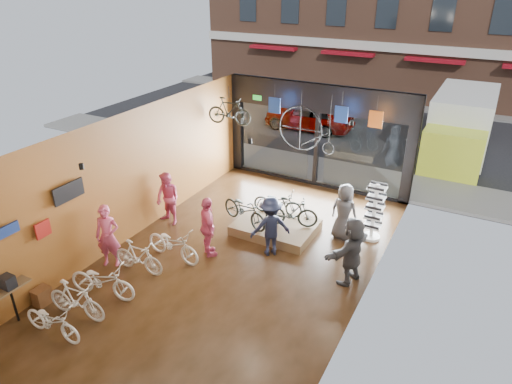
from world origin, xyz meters
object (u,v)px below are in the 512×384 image
Objects in this scene: sunglasses_rack at (374,212)px; customer_5 at (352,251)px; floor_bike_3 at (138,257)px; customer_4 at (344,212)px; hung_bike at (229,111)px; display_bike_mid at (292,212)px; floor_bike_0 at (52,321)px; display_bike_left at (245,210)px; street_car at (309,115)px; box_truck at (459,130)px; customer_3 at (271,226)px; display_platform at (276,227)px; customer_0 at (108,236)px; customer_2 at (208,227)px; floor_bike_2 at (102,280)px; customer_1 at (168,199)px; penny_farthing at (309,131)px; floor_bike_4 at (173,244)px; display_bike_right at (278,202)px; floor_bike_1 at (76,300)px.

customer_5 is at bearing -104.47° from sunglasses_rack.
customer_4 is at bearing -48.78° from floor_bike_3.
display_bike_mid is at bearing -129.40° from hung_bike.
display_bike_left is (1.54, 5.86, 0.37)m from floor_bike_0.
street_car is 13.48m from floor_bike_3.
box_truck is 10.61m from display_bike_left.
floor_bike_3 is 0.85× the size of customer_3.
customer_4 reaches higher than display_platform.
display_platform is 4.96m from customer_0.
hung_bike reaches higher than customer_2.
customer_3 is (1.51, 0.87, -0.01)m from customer_2.
street_car is at bearing -8.43° from floor_bike_2.
customer_5 is (2.29, -1.42, 0.15)m from display_bike_mid.
sunglasses_rack is at bearing 20.03° from display_platform.
penny_farthing reaches higher than customer_1.
floor_bike_4 reaches higher than display_platform.
display_bike_right is at bearing -32.84° from floor_bike_2.
customer_3 reaches higher than display_bike_left.
display_bike_mid is at bearing -25.93° from floor_bike_0.
hung_bike is (-0.47, 8.42, 2.51)m from floor_bike_0.
customer_1 is at bearing -126.39° from box_truck.
display_platform is 1.51× the size of display_bike_mid.
box_truck is at bearing -170.26° from customer_5.
customer_2 reaches higher than street_car.
street_car is at bearing -113.93° from customer_3.
floor_bike_3 is at bearing -153.45° from sunglasses_rack.
customer_2 is at bearing -35.35° from floor_bike_2.
customer_2 is at bearing -170.99° from display_bike_left.
display_bike_mid reaches higher than floor_bike_2.
sunglasses_rack is (2.72, 0.99, 0.75)m from display_platform.
display_bike_right is at bearing 40.80° from customer_1.
customer_0 reaches higher than floor_bike_4.
display_bike_right is 0.91× the size of customer_4.
floor_bike_1 is at bearing -143.30° from sunglasses_rack.
display_platform is (1.89, 2.67, -0.32)m from floor_bike_4.
penny_farthing reaches higher than floor_bike_1.
floor_bike_2 is 1.18× the size of floor_bike_3.
floor_bike_0 is at bearing -68.56° from customer_1.
display_bike_right is (2.17, 6.88, 0.31)m from floor_bike_0.
display_platform is at bearing 78.33° from display_bike_mid.
display_platform is at bearing -22.36° from floor_bike_0.
customer_2 is (1.80, -11.91, 0.13)m from street_car.
display_bike_left is 1.42m from display_bike_mid.
floor_bike_0 is 3.71m from floor_bike_4.
street_car is at bearing 1.25° from display_bike_mid.
box_truck is 16.58m from floor_bike_0.
floor_bike_3 is 0.82× the size of display_bike_left.
floor_bike_4 is at bearing -56.99° from customer_5.
customer_3 reaches higher than display_platform.
sunglasses_rack is at bearing 31.66° from customer_1.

